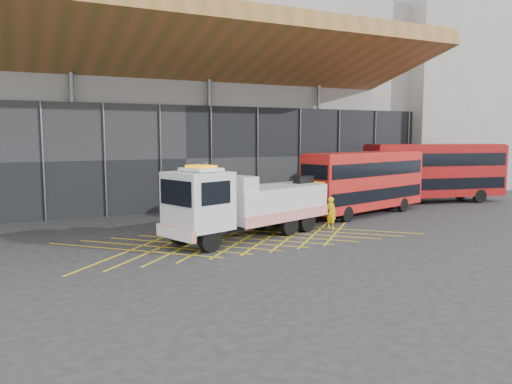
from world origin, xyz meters
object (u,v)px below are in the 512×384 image
bus_towed (365,180)px  worker (331,213)px  recovery_truck (246,203)px  bus_second (435,170)px

bus_towed → worker: bus_towed is taller
worker → recovery_truck: bearing=78.7°
recovery_truck → bus_towed: bus_towed is taller
recovery_truck → bus_towed: size_ratio=1.07×
bus_towed → bus_second: 9.94m
recovery_truck → bus_towed: 12.00m
bus_towed → bus_second: (9.59, 2.57, 0.26)m
recovery_truck → worker: recovery_truck is taller
recovery_truck → bus_towed: (11.38, 3.79, 0.53)m
bus_towed → worker: (-5.36, -3.44, -1.54)m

